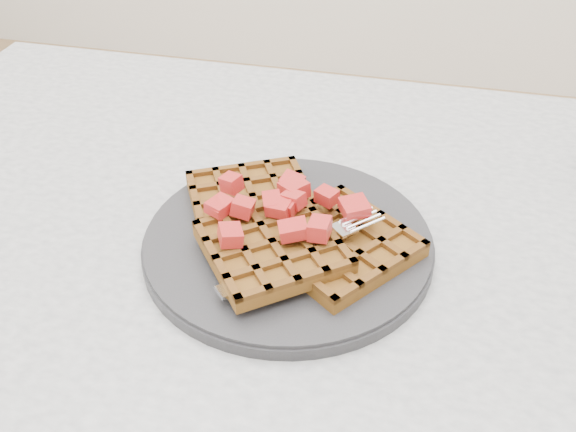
# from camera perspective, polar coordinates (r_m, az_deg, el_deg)

# --- Properties ---
(table) EXTENTS (1.20, 0.80, 0.75)m
(table) POSITION_cam_1_polar(r_m,az_deg,el_deg) (0.70, 4.34, -10.88)
(table) COLOR beige
(table) RESTS_ON ground
(plate) EXTENTS (0.28, 0.28, 0.02)m
(plate) POSITION_cam_1_polar(r_m,az_deg,el_deg) (0.62, 0.00, -2.33)
(plate) COLOR #252528
(plate) RESTS_ON table
(waffles) EXTENTS (0.26, 0.24, 0.03)m
(waffles) POSITION_cam_1_polar(r_m,az_deg,el_deg) (0.61, -0.07, -1.17)
(waffles) COLOR brown
(waffles) RESTS_ON plate
(strawberry_pile) EXTENTS (0.15, 0.15, 0.02)m
(strawberry_pile) POSITION_cam_1_polar(r_m,az_deg,el_deg) (0.59, 0.00, 1.07)
(strawberry_pile) COLOR #9C1012
(strawberry_pile) RESTS_ON waffles
(fork) EXTENTS (0.14, 0.15, 0.02)m
(fork) POSITION_cam_1_polar(r_m,az_deg,el_deg) (0.58, 2.34, -3.65)
(fork) COLOR silver
(fork) RESTS_ON plate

